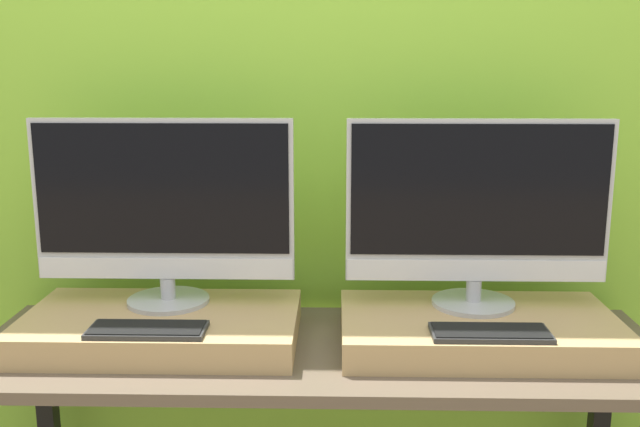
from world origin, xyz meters
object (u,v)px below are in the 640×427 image
(keyboard_left, at_px, (147,330))
(keyboard_right, at_px, (490,333))
(monitor_left, at_px, (164,208))
(monitor_right, at_px, (478,209))

(keyboard_left, height_order, keyboard_right, same)
(monitor_left, height_order, keyboard_right, monitor_left)
(monitor_right, bearing_deg, keyboard_right, -90.00)
(keyboard_left, bearing_deg, monitor_left, 90.00)
(monitor_left, relative_size, keyboard_right, 2.43)
(monitor_left, height_order, monitor_right, same)
(monitor_left, distance_m, keyboard_left, 0.33)
(keyboard_left, distance_m, monitor_right, 0.88)
(monitor_left, distance_m, monitor_right, 0.81)
(keyboard_left, height_order, monitor_right, monitor_right)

